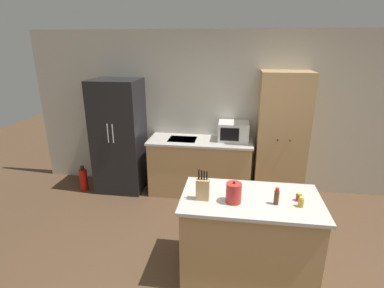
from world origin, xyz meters
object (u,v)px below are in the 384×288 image
Objects in this scene: spice_bottle_short_red at (301,202)px; spice_bottle_amber_oil at (299,197)px; knife_block at (203,189)px; kettle at (234,193)px; pantry_cabinet at (281,138)px; microwave at (234,131)px; refrigerator at (119,136)px; spice_bottle_tall_dark at (276,197)px; fire_extinguisher at (84,179)px.

spice_bottle_short_red is 0.11m from spice_bottle_amber_oil.
knife_block is 0.30m from kettle.
knife_block is at bearing -117.29° from pantry_cabinet.
kettle is (0.03, -2.00, -0.05)m from microwave.
spice_bottle_tall_dark is (2.31, -1.87, 0.07)m from refrigerator.
pantry_cabinet is at bearing 87.98° from spice_bottle_amber_oil.
spice_bottle_short_red is at bearing -71.44° from microwave.
microwave is at bearing 108.56° from spice_bottle_short_red.
refrigerator is 2.47m from knife_block.
microwave is 5.67× the size of spice_bottle_amber_oil.
microwave is (-0.74, 0.04, 0.06)m from pantry_cabinet.
microwave is 2.65m from fire_extinguisher.
pantry_cabinet reaches higher than refrigerator.
pantry_cabinet is 1.96m from spice_bottle_tall_dark.
spice_bottle_tall_dark is at bearing -98.65° from pantry_cabinet.
spice_bottle_amber_oil is at bearing 23.57° from spice_bottle_tall_dark.
spice_bottle_short_red is (0.23, -0.01, -0.03)m from spice_bottle_tall_dark.
spice_bottle_short_red is at bearing 0.71° from kettle.
refrigerator is 3.09m from spice_bottle_amber_oil.
spice_bottle_short_red is (0.94, -0.00, -0.07)m from knife_block.
spice_bottle_amber_oil is at bearing -92.02° from pantry_cabinet.
fire_extinguisher is at bearing -175.38° from pantry_cabinet.
refrigerator is 3.91× the size of microwave.
refrigerator is 1.88m from microwave.
refrigerator is at bearing 141.07° from spice_bottle_tall_dark.
spice_bottle_tall_dark is at bearing -29.75° from fire_extinguisher.
refrigerator reaches higher than microwave.
spice_bottle_short_red is 0.64m from kettle.
pantry_cabinet is 4.23× the size of microwave.
fire_extinguisher is at bearing -173.13° from microwave.
pantry_cabinet is 1.95m from spice_bottle_short_red.
spice_bottle_tall_dark is at bearing -77.40° from microwave.
pantry_cabinet is 2.08m from kettle.
microwave reaches higher than spice_bottle_tall_dark.
fire_extinguisher is at bearing 142.79° from knife_block.
knife_block reaches higher than kettle.
knife_block is 0.94m from spice_bottle_short_red.
kettle is at bearing -33.91° from fire_extinguisher.
pantry_cabinet reaches higher than fire_extinguisher.
refrigerator is 10.88× the size of spice_bottle_tall_dark.
pantry_cabinet is at bearing 81.35° from spice_bottle_tall_dark.
kettle is at bearing -1.92° from knife_block.
pantry_cabinet is at bearing 1.52° from refrigerator.
pantry_cabinet reaches higher than knife_block.
fire_extinguisher is (-0.62, -0.19, -0.74)m from refrigerator.
pantry_cabinet is 2.19m from knife_block.
knife_block is at bearing -37.21° from fire_extinguisher.
knife_block is at bearing 179.86° from spice_bottle_short_red.
microwave reaches higher than kettle.
pantry_cabinet reaches higher than spice_bottle_short_red.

